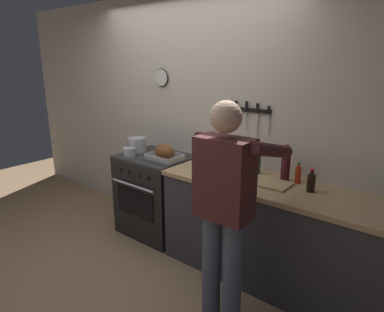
{
  "coord_description": "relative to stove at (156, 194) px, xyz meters",
  "views": [
    {
      "loc": [
        2.28,
        -1.48,
        1.9
      ],
      "look_at": [
        0.41,
        0.85,
        1.04
      ],
      "focal_mm": 31.33,
      "sensor_mm": 36.0,
      "label": 1
    }
  ],
  "objects": [
    {
      "name": "person_cook",
      "position": [
        1.35,
        -0.67,
        0.5
      ],
      "size": [
        0.51,
        0.63,
        1.66
      ],
      "rotation": [
        0.0,
        0.0,
        1.43
      ],
      "color": "#4C566B",
      "rests_on": "ground"
    },
    {
      "name": "stove",
      "position": [
        0.0,
        0.0,
        0.0
      ],
      "size": [
        0.76,
        0.67,
        0.9
      ],
      "color": "black",
      "rests_on": "ground"
    },
    {
      "name": "bottle_dish_soap",
      "position": [
        0.93,
        0.17,
        0.54
      ],
      "size": [
        0.07,
        0.07,
        0.23
      ],
      "color": "#338CCC",
      "rests_on": "counter_block"
    },
    {
      "name": "wall_back",
      "position": [
        0.22,
        0.36,
        0.85
      ],
      "size": [
        6.0,
        0.13,
        2.6
      ],
      "color": "beige",
      "rests_on": "ground"
    },
    {
      "name": "bottle_wine_red",
      "position": [
        1.42,
        0.14,
        0.58
      ],
      "size": [
        0.08,
        0.08,
        0.32
      ],
      "color": "#47141E",
      "rests_on": "counter_block"
    },
    {
      "name": "roasting_pan",
      "position": [
        0.19,
        -0.05,
        0.52
      ],
      "size": [
        0.35,
        0.26,
        0.17
      ],
      "color": "#B7B7BC",
      "rests_on": "stove"
    },
    {
      "name": "stock_pot",
      "position": [
        -0.28,
        -0.01,
        0.53
      ],
      "size": [
        0.21,
        0.21,
        0.16
      ],
      "color": "#B7B7BC",
      "rests_on": "stove"
    },
    {
      "name": "bottle_cooking_oil",
      "position": [
        0.58,
        0.18,
        0.57
      ],
      "size": [
        0.08,
        0.08,
        0.29
      ],
      "color": "gold",
      "rests_on": "counter_block"
    },
    {
      "name": "bottle_olive_oil",
      "position": [
        1.14,
        0.17,
        0.58
      ],
      "size": [
        0.06,
        0.06,
        0.3
      ],
      "color": "#385623",
      "rests_on": "counter_block"
    },
    {
      "name": "cutting_board",
      "position": [
        1.35,
        -0.01,
        0.46
      ],
      "size": [
        0.36,
        0.24,
        0.02
      ],
      "primitive_type": "cube",
      "color": "tan",
      "rests_on": "counter_block"
    },
    {
      "name": "saucepan",
      "position": [
        -0.22,
        -0.17,
        0.49
      ],
      "size": [
        0.13,
        0.13,
        0.09
      ],
      "color": "#B7B7BC",
      "rests_on": "stove"
    },
    {
      "name": "counter_block",
      "position": [
        1.42,
        0.0,
        0.0
      ],
      "size": [
        2.03,
        0.65,
        0.9
      ],
      "color": "#38383D",
      "rests_on": "ground"
    },
    {
      "name": "bottle_hot_sauce",
      "position": [
        1.53,
        0.16,
        0.52
      ],
      "size": [
        0.05,
        0.05,
        0.18
      ],
      "color": "red",
      "rests_on": "counter_block"
    },
    {
      "name": "bottle_soy_sauce",
      "position": [
        1.68,
        0.04,
        0.53
      ],
      "size": [
        0.06,
        0.06,
        0.19
      ],
      "color": "black",
      "rests_on": "counter_block"
    },
    {
      "name": "ground_plane",
      "position": [
        0.22,
        -0.99,
        -0.45
      ],
      "size": [
        8.0,
        8.0,
        0.0
      ],
      "primitive_type": "plane",
      "color": "#937251"
    }
  ]
}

